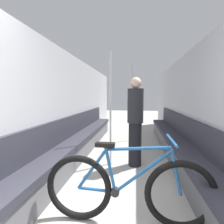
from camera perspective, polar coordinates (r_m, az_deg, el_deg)
The scene contains 8 objects.
wall_left at distance 4.18m, azimuth -13.18°, elevation 2.33°, with size 0.10×9.44×2.27m, color #B2B2B7.
wall_right at distance 4.06m, azimuth 23.78°, elevation 1.93°, with size 0.10×9.44×2.27m, color #B2B2B7.
bench_seat_row_left at distance 4.13m, azimuth -10.34°, elevation -9.26°, with size 0.42×5.37×0.91m.
bench_seat_row_right at distance 4.04m, azimuth 20.46°, elevation -9.87°, with size 0.42×5.37×0.91m.
bicycle at distance 1.98m, azimuth 5.11°, elevation -23.95°, with size 1.77×0.46×0.93m.
grab_pole_near at distance 3.35m, azimuth -0.50°, elevation 1.10°, with size 0.08×0.08×2.25m.
grab_pole_far at distance 5.24m, azimuth 6.48°, elevation 2.60°, with size 0.08×0.08×2.25m.
passenger_standing at distance 3.34m, azimuth 7.60°, elevation -2.83°, with size 0.30×0.30×1.69m.
Camera 1 is at (0.19, -0.78, 1.35)m, focal length 28.00 mm.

